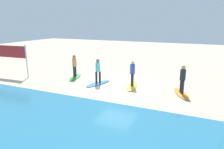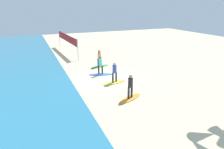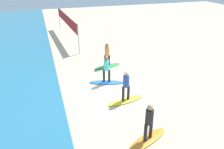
# 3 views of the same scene
# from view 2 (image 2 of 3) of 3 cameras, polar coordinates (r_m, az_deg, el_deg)

# --- Properties ---
(ground_plane) EXTENTS (60.00, 60.00, 0.00)m
(ground_plane) POSITION_cam_2_polar(r_m,az_deg,el_deg) (16.78, -1.23, -1.24)
(ground_plane) COLOR beige
(surfboard_orange) EXTENTS (1.34, 2.15, 0.09)m
(surfboard_orange) POSITION_cam_2_polar(r_m,az_deg,el_deg) (13.28, 5.20, -6.87)
(surfboard_orange) COLOR orange
(surfboard_orange) RESTS_ON ground
(surfer_orange) EXTENTS (0.32, 0.43, 1.64)m
(surfer_orange) POSITION_cam_2_polar(r_m,az_deg,el_deg) (12.88, 5.34, -2.91)
(surfer_orange) COLOR #232328
(surfer_orange) RESTS_ON surfboard_orange
(surfboard_yellow) EXTENTS (0.94, 2.17, 0.09)m
(surfboard_yellow) POSITION_cam_2_polar(r_m,az_deg,el_deg) (15.90, 0.72, -2.25)
(surfboard_yellow) COLOR yellow
(surfboard_yellow) RESTS_ON ground
(surfer_yellow) EXTENTS (0.32, 0.45, 1.64)m
(surfer_yellow) POSITION_cam_2_polar(r_m,az_deg,el_deg) (15.56, 0.73, 1.15)
(surfer_yellow) COLOR #232328
(surfer_yellow) RESTS_ON surfboard_yellow
(surfboard_blue) EXTENTS (1.19, 2.17, 0.09)m
(surfboard_blue) POSITION_cam_2_polar(r_m,az_deg,el_deg) (17.76, -3.32, 0.07)
(surfboard_blue) COLOR blue
(surfboard_blue) RESTS_ON ground
(surfer_blue) EXTENTS (0.32, 0.44, 1.64)m
(surfer_blue) POSITION_cam_2_polar(r_m,az_deg,el_deg) (17.46, -3.38, 3.15)
(surfer_blue) COLOR #232328
(surfer_blue) RESTS_ON surfboard_blue
(surfboard_green) EXTENTS (1.06, 2.17, 0.09)m
(surfboard_green) POSITION_cam_2_polar(r_m,az_deg,el_deg) (20.11, -3.61, 2.38)
(surfboard_green) COLOR green
(surfboard_green) RESTS_ON ground
(surfer_green) EXTENTS (0.32, 0.45, 1.64)m
(surfer_green) POSITION_cam_2_polar(r_m,az_deg,el_deg) (19.85, -3.67, 5.12)
(surfer_green) COLOR #232328
(surfer_green) RESTS_ON surfboard_green
(volleyball_net) EXTENTS (9.08, 0.70, 2.50)m
(volleyball_net) POSITION_cam_2_polar(r_m,az_deg,el_deg) (26.65, -12.86, 9.99)
(volleyball_net) COLOR silver
(volleyball_net) RESTS_ON ground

